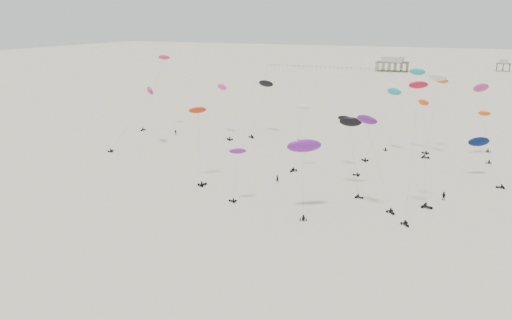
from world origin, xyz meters
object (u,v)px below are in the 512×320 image
at_px(pavilion_small, 503,66).
at_px(rig_0, 414,128).
at_px(pavilion_main, 392,65).
at_px(spectator_0, 277,182).
at_px(rig_9, 224,98).
at_px(rig_4, 411,86).

distance_m(pavilion_small, rig_0, 293.54).
height_order(pavilion_main, spectator_0, pavilion_main).
xyz_separation_m(rig_9, spectator_0, (32.50, -38.51, -11.50)).
relative_size(rig_9, spectator_0, 8.31).
xyz_separation_m(pavilion_main, spectator_0, (11.93, -254.30, -4.22)).
xyz_separation_m(pavilion_small, spectator_0, (-58.07, -284.30, -3.49)).
distance_m(rig_0, rig_9, 77.08).
relative_size(rig_4, spectator_0, 11.03).
height_order(pavilion_main, rig_4, rig_4).
bearing_deg(pavilion_main, pavilion_small, 23.20).
distance_m(pavilion_main, rig_0, 265.30).
distance_m(rig_4, spectator_0, 50.36).
bearing_deg(rig_9, rig_0, -99.96).
relative_size(pavilion_main, rig_0, 0.84).
height_order(pavilion_main, pavilion_small, pavilion_main).
xyz_separation_m(pavilion_main, pavilion_small, (70.00, 30.00, -0.74)).
bearing_deg(rig_0, pavilion_small, -132.15).
distance_m(pavilion_small, rig_9, 262.07).
bearing_deg(rig_9, spectator_0, -113.03).
distance_m(pavilion_main, pavilion_small, 76.16).
relative_size(rig_0, rig_9, 1.46).
xyz_separation_m(pavilion_small, rig_4, (-34.96, -243.21, 14.22)).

